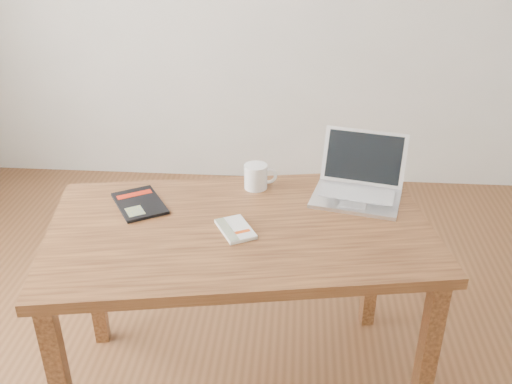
# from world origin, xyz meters

# --- Properties ---
(room) EXTENTS (4.04, 4.04, 2.70)m
(room) POSITION_xyz_m (-0.07, 0.00, 1.36)
(room) COLOR brown
(room) RESTS_ON ground
(desk) EXTENTS (1.43, 0.97, 0.75)m
(desk) POSITION_xyz_m (-0.03, 0.10, 0.66)
(desk) COLOR brown
(desk) RESTS_ON ground
(white_guidebook) EXTENTS (0.16, 0.19, 0.01)m
(white_guidebook) POSITION_xyz_m (-0.04, 0.06, 0.76)
(white_guidebook) COLOR beige
(white_guidebook) RESTS_ON desk
(black_guidebook) EXTENTS (0.25, 0.28, 0.01)m
(black_guidebook) POSITION_xyz_m (-0.41, 0.22, 0.76)
(black_guidebook) COLOR black
(black_guidebook) RESTS_ON desk
(laptop) EXTENTS (0.38, 0.37, 0.21)m
(laptop) POSITION_xyz_m (0.40, 0.37, 0.80)
(laptop) COLOR silver
(laptop) RESTS_ON desk
(coffee_mug) EXTENTS (0.13, 0.09, 0.10)m
(coffee_mug) POSITION_xyz_m (0.01, 0.39, 0.80)
(coffee_mug) COLOR white
(coffee_mug) RESTS_ON desk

